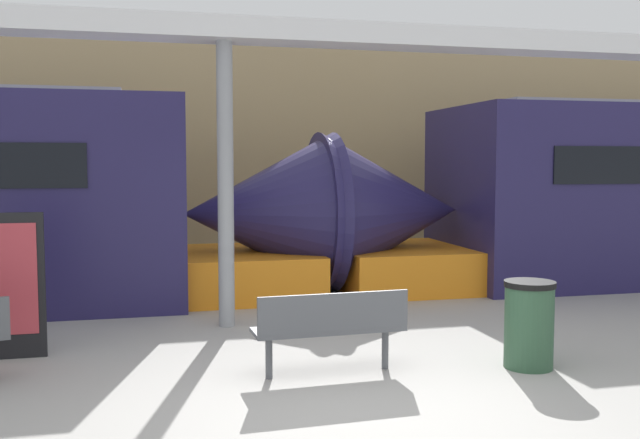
# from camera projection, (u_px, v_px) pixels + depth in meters

# --- Properties ---
(ground_plane) EXTENTS (60.00, 60.00, 0.00)m
(ground_plane) POSITION_uv_depth(u_px,v_px,m) (352.00, 410.00, 6.13)
(ground_plane) COLOR #9E9B96
(station_wall) EXTENTS (56.00, 0.20, 5.00)m
(station_wall) POSITION_uv_depth(u_px,v_px,m) (228.00, 146.00, 15.24)
(station_wall) COLOR tan
(station_wall) RESTS_ON ground_plane
(bench_near) EXTENTS (1.55, 0.51, 0.86)m
(bench_near) POSITION_uv_depth(u_px,v_px,m) (331.00, 324.00, 7.09)
(bench_near) COLOR #4C4F54
(bench_near) RESTS_ON ground_plane
(trash_bin) EXTENTS (0.53, 0.53, 0.91)m
(trash_bin) POSITION_uv_depth(u_px,v_px,m) (529.00, 324.00, 7.38)
(trash_bin) COLOR #2D5138
(trash_bin) RESTS_ON ground_plane
(support_column_near) EXTENTS (0.21, 0.21, 3.67)m
(support_column_near) POSITION_uv_depth(u_px,v_px,m) (226.00, 186.00, 9.17)
(support_column_near) COLOR gray
(support_column_near) RESTS_ON ground_plane
(canopy_beam) EXTENTS (28.00, 0.60, 0.28)m
(canopy_beam) POSITION_uv_depth(u_px,v_px,m) (224.00, 30.00, 9.01)
(canopy_beam) COLOR silver
(canopy_beam) RESTS_ON support_column_near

